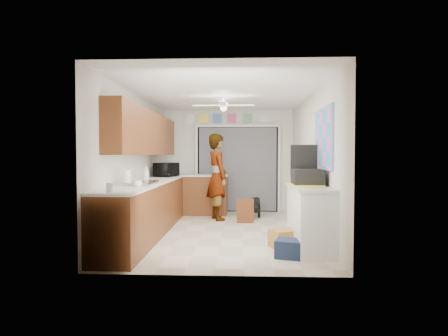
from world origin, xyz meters
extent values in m
plane|color=beige|center=(0.00, 0.00, 0.00)|extent=(5.00, 5.00, 0.00)
plane|color=white|center=(0.00, 0.00, 2.50)|extent=(5.00, 5.00, 0.00)
plane|color=beige|center=(0.00, 2.50, 1.25)|extent=(3.20, 0.00, 3.20)
plane|color=beige|center=(0.00, -2.50, 1.25)|extent=(3.20, 0.00, 3.20)
plane|color=beige|center=(-1.60, 0.00, 1.25)|extent=(0.00, 5.00, 5.00)
plane|color=beige|center=(1.60, 0.00, 1.25)|extent=(0.00, 5.00, 5.00)
cube|color=brown|center=(-1.30, 0.00, 0.45)|extent=(0.60, 4.80, 0.90)
cube|color=white|center=(-1.29, 0.00, 0.92)|extent=(0.62, 4.80, 0.04)
cube|color=brown|center=(-1.44, 0.20, 1.80)|extent=(0.32, 4.00, 0.80)
cube|color=silver|center=(-1.29, -1.00, 0.95)|extent=(0.50, 0.76, 0.06)
cylinder|color=silver|center=(-1.48, -1.00, 1.05)|extent=(0.03, 0.03, 0.22)
cube|color=brown|center=(-0.50, 2.00, 0.45)|extent=(1.00, 0.60, 0.90)
cube|color=white|center=(-0.50, 2.00, 0.92)|extent=(1.04, 0.64, 0.04)
cube|color=black|center=(0.25, 2.47, 1.05)|extent=(2.00, 0.06, 2.10)
cube|color=slate|center=(0.25, 2.43, 1.05)|extent=(1.90, 0.03, 2.05)
cube|color=white|center=(-0.77, 2.44, 1.05)|extent=(0.06, 0.04, 2.10)
cube|color=white|center=(1.27, 2.44, 1.05)|extent=(0.06, 0.04, 2.10)
cube|color=white|center=(0.25, 2.44, 2.12)|extent=(2.10, 0.04, 0.06)
cube|color=#FAE853|center=(-0.60, 2.47, 2.30)|extent=(0.22, 0.02, 0.22)
cube|color=#4D7ECF|center=(-0.25, 2.47, 2.30)|extent=(0.22, 0.02, 0.22)
cube|color=#DF5379|center=(0.10, 2.47, 2.30)|extent=(0.22, 0.02, 0.22)
cube|color=#67B57B|center=(0.50, 2.47, 2.30)|extent=(0.22, 0.02, 0.22)
cube|color=silver|center=(0.90, 2.47, 2.30)|extent=(0.22, 0.02, 0.22)
cube|color=silver|center=(-0.95, 2.47, 2.30)|extent=(0.22, 0.02, 0.26)
cube|color=white|center=(1.35, -1.20, 0.45)|extent=(0.50, 1.40, 0.90)
cube|color=white|center=(1.34, -1.20, 0.92)|extent=(0.54, 1.44, 0.04)
cube|color=#F058CB|center=(1.58, -1.00, 1.65)|extent=(0.03, 1.15, 0.95)
cube|color=white|center=(0.00, 0.20, 2.32)|extent=(1.14, 1.14, 0.24)
imported|color=black|center=(-1.26, 1.10, 1.09)|extent=(0.50, 0.61, 0.30)
imported|color=silver|center=(-1.38, -0.15, 1.08)|extent=(0.14, 0.14, 0.28)
imported|color=white|center=(-1.17, -1.47, 0.99)|extent=(0.12, 0.12, 0.09)
cylinder|color=silver|center=(-1.30, -2.25, 1.00)|extent=(0.10, 0.10, 0.12)
cylinder|color=white|center=(-1.37, -1.32, 1.06)|extent=(0.14, 0.14, 0.24)
cube|color=black|center=(1.32, -1.09, 1.06)|extent=(0.45, 0.59, 0.25)
cube|color=yellow|center=(1.32, -1.09, 0.95)|extent=(0.46, 0.59, 0.02)
cube|color=black|center=(1.32, -0.80, 1.31)|extent=(0.42, 0.04, 0.50)
cube|color=olive|center=(1.00, -1.13, 0.14)|extent=(0.54, 0.48, 0.27)
cube|color=#162138|center=(1.00, -1.69, 0.12)|extent=(0.47, 0.43, 0.24)
cube|color=brown|center=(0.42, 0.80, 0.26)|extent=(0.35, 0.14, 0.51)
imported|color=white|center=(-0.18, 1.27, 0.93)|extent=(0.66, 0.79, 1.86)
cube|color=black|center=(0.67, 1.69, 0.23)|extent=(0.29, 0.61, 0.47)
camera|label=1|loc=(0.30, -6.78, 1.40)|focal=30.00mm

